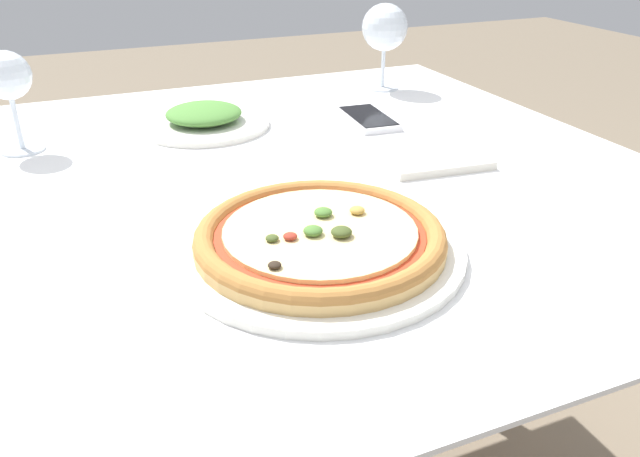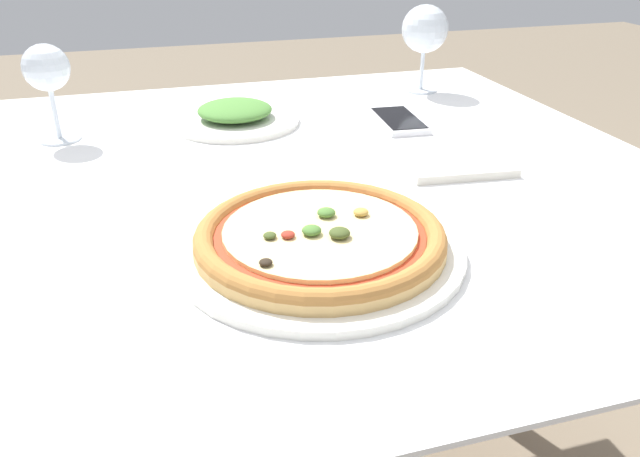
# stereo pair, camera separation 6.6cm
# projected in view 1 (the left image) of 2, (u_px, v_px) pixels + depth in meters

# --- Properties ---
(dining_table) EXTENTS (1.25, 1.04, 0.76)m
(dining_table) POSITION_uv_depth(u_px,v_px,m) (221.00, 240.00, 0.89)
(dining_table) COLOR #997047
(dining_table) RESTS_ON ground_plane
(pizza_plate) EXTENTS (0.31, 0.31, 0.04)m
(pizza_plate) POSITION_uv_depth(u_px,v_px,m) (320.00, 239.00, 0.67)
(pizza_plate) COLOR white
(pizza_plate) RESTS_ON dining_table
(wine_glass_far_left) EXTENTS (0.07, 0.07, 0.15)m
(wine_glass_far_left) POSITION_uv_depth(u_px,v_px,m) (7.00, 79.00, 0.91)
(wine_glass_far_left) COLOR silver
(wine_glass_far_left) RESTS_ON dining_table
(wine_glass_far_right) EXTENTS (0.09, 0.09, 0.17)m
(wine_glass_far_right) POSITION_uv_depth(u_px,v_px,m) (385.00, 29.00, 1.24)
(wine_glass_far_right) COLOR silver
(wine_glass_far_right) RESTS_ON dining_table
(cell_phone) EXTENTS (0.08, 0.15, 0.01)m
(cell_phone) POSITION_uv_depth(u_px,v_px,m) (368.00, 118.00, 1.09)
(cell_phone) COLOR white
(cell_phone) RESTS_ON dining_table
(side_plate) EXTENTS (0.22, 0.22, 0.04)m
(side_plate) POSITION_uv_depth(u_px,v_px,m) (204.00, 119.00, 1.06)
(side_plate) COLOR white
(side_plate) RESTS_ON dining_table
(napkin_folded) EXTENTS (0.16, 0.12, 0.01)m
(napkin_folded) POSITION_uv_depth(u_px,v_px,m) (432.00, 159.00, 0.91)
(napkin_folded) COLOR silver
(napkin_folded) RESTS_ON dining_table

